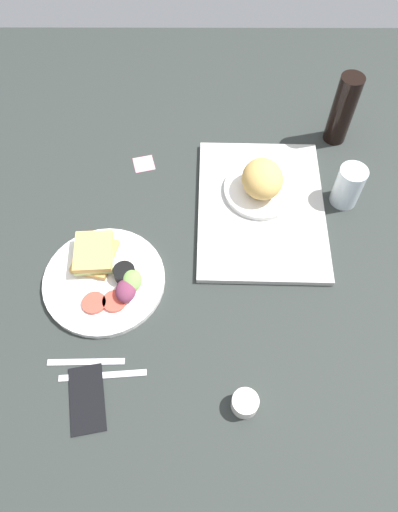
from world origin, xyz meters
TOP-DOWN VIEW (x-y plane):
  - ground_plane at (0.00, 0.00)cm, footprint 190.00×150.00cm
  - serving_tray at (-14.87, 19.36)cm, footprint 45.70×33.96cm
  - bread_plate_near at (-19.49, 19.33)cm, footprint 19.49×19.49cm
  - plate_with_salad at (6.32, -19.38)cm, footprint 29.21×29.21cm
  - drinking_glass at (-18.16, 41.65)cm, footprint 7.20×7.20cm
  - soda_bottle at (-41.32, 42.59)cm, footprint 6.40×6.40cm
  - espresso_cup at (36.29, 12.56)cm, footprint 5.60×5.60cm
  - fork at (26.97, -21.79)cm, footprint 1.73×17.02cm
  - knife at (29.97, -17.79)cm, footprint 2.81×19.05cm
  - cell_phone at (35.01, -20.54)cm, footprint 15.49×9.75cm
  - sticky_note at (-30.97, -12.73)cm, footprint 6.80×6.80cm

SIDE VIEW (x-z plane):
  - ground_plane at x=0.00cm, z-range -3.00..0.00cm
  - sticky_note at x=-30.97cm, z-range 0.00..0.12cm
  - fork at x=26.97cm, z-range 0.00..0.50cm
  - knife at x=29.97cm, z-range 0.00..0.50cm
  - cell_phone at x=35.01cm, z-range 0.00..0.80cm
  - serving_tray at x=-14.87cm, z-range 0.00..1.60cm
  - plate_with_salad at x=6.32cm, z-range -1.02..4.38cm
  - espresso_cup at x=36.29cm, z-range 0.00..4.00cm
  - bread_plate_near at x=-19.49cm, z-range 0.71..10.55cm
  - drinking_glass at x=-18.16cm, z-range 0.00..11.71cm
  - soda_bottle at x=-41.32cm, z-range 0.00..21.19cm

